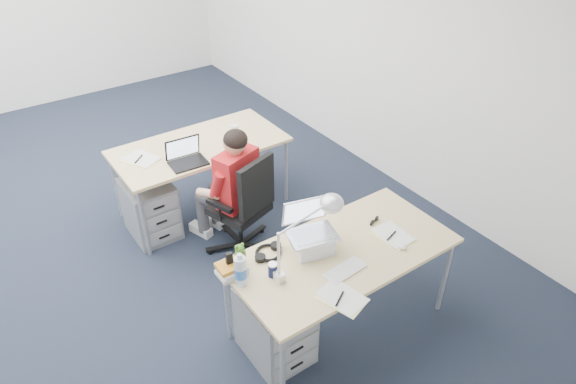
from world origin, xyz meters
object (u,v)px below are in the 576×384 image
at_px(desk_lamp, 299,240).
at_px(drawer_pedestal_near, 275,326).
at_px(dark_laptop, 187,153).
at_px(far_cup, 235,130).
at_px(cordless_phone, 230,263).
at_px(water_bottle, 240,269).
at_px(sunglasses, 374,221).
at_px(bear_figurine, 240,254).
at_px(desk_far, 200,149).
at_px(seated_person, 227,188).
at_px(silver_laptop, 313,230).
at_px(headphones, 268,252).
at_px(can_koozie, 273,270).
at_px(wireless_keyboard, 345,270).
at_px(drawer_pedestal_far, 150,209).
at_px(computer_mouse, 401,246).
at_px(office_chair, 243,224).
at_px(desk_near, 342,256).
at_px(book_stack, 231,269).

bearing_deg(desk_lamp, drawer_pedestal_near, -170.60).
height_order(dark_laptop, far_cup, dark_laptop).
bearing_deg(cordless_phone, water_bottle, -80.58).
xyz_separation_m(sunglasses, far_cup, (-0.17, 1.79, 0.04)).
height_order(drawer_pedestal_near, bear_figurine, bear_figurine).
distance_m(desk_far, dark_laptop, 0.39).
bearing_deg(seated_person, desk_lamp, -115.97).
height_order(silver_laptop, headphones, silver_laptop).
bearing_deg(can_koozie, desk_far, 77.84).
height_order(wireless_keyboard, can_koozie, can_koozie).
bearing_deg(desk_far, silver_laptop, -91.15).
relative_size(seated_person, headphones, 5.00).
distance_m(bear_figurine, far_cup, 1.83).
relative_size(headphones, can_koozie, 2.33).
bearing_deg(drawer_pedestal_far, computer_mouse, -62.34).
bearing_deg(seated_person, office_chair, -93.22).
bearing_deg(desk_far, sunglasses, -73.65).
relative_size(desk_far, office_chair, 1.61).
xyz_separation_m(desk_near, desk_lamp, (-0.37, 0.02, 0.31)).
height_order(desk_far, drawer_pedestal_far, desk_far).
relative_size(can_koozie, bear_figurine, 0.60).
relative_size(desk_far, drawer_pedestal_near, 2.91).
relative_size(headphones, book_stack, 1.28).
relative_size(desk_far, cordless_phone, 9.67).
xyz_separation_m(desk_far, office_chair, (-0.01, -0.77, -0.40)).
height_order(water_bottle, desk_lamp, desk_lamp).
bearing_deg(wireless_keyboard, water_bottle, 150.13).
height_order(seated_person, far_cup, seated_person).
bearing_deg(silver_laptop, bear_figurine, 175.54).
height_order(desk_lamp, far_cup, desk_lamp).
bearing_deg(drawer_pedestal_far, dark_laptop, -27.62).
bearing_deg(drawer_pedestal_near, desk_lamp, -8.98).
relative_size(drawer_pedestal_near, can_koozie, 5.39).
bearing_deg(book_stack, desk_far, 70.02).
distance_m(desk_near, drawer_pedestal_far, 2.04).
bearing_deg(far_cup, cordless_phone, -120.89).
relative_size(can_koozie, sunglasses, 0.91).
xyz_separation_m(drawer_pedestal_far, headphones, (0.28, -1.59, 0.47)).
height_order(desk_far, desk_lamp, desk_lamp).
height_order(desk_far, drawer_pedestal_near, desk_far).
height_order(drawer_pedestal_far, book_stack, book_stack).
xyz_separation_m(cordless_phone, dark_laptop, (0.38, 1.41, 0.03)).
height_order(office_chair, wireless_keyboard, office_chair).
xyz_separation_m(office_chair, computer_mouse, (0.50, -1.37, 0.46)).
bearing_deg(water_bottle, book_stack, 92.91).
height_order(drawer_pedestal_far, desk_lamp, desk_lamp).
height_order(seated_person, drawer_pedestal_near, seated_person).
relative_size(cordless_phone, desk_lamp, 0.31).
distance_m(water_bottle, cordless_phone, 0.14).
distance_m(drawer_pedestal_far, book_stack, 1.69).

